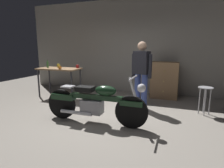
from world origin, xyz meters
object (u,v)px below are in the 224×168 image
at_px(bottle, 48,64).
at_px(shop_stool, 205,93).
at_px(motorcycle, 95,102).
at_px(mug_yellow_tall, 58,66).
at_px(mug_red_diner, 77,66).
at_px(person_standing, 141,72).
at_px(wooden_dresser, 164,80).
at_px(mug_orange_travel, 60,68).

bearing_deg(bottle, shop_stool, -2.52).
distance_m(motorcycle, mug_yellow_tall, 2.76).
relative_size(mug_red_diner, bottle, 0.51).
distance_m(shop_stool, mug_yellow_tall, 4.28).
distance_m(person_standing, wooden_dresser, 1.35).
bearing_deg(bottle, person_standing, -4.54).
height_order(mug_yellow_tall, bottle, bottle).
height_order(motorcycle, mug_orange_travel, motorcycle).
bearing_deg(shop_stool, mug_orange_travel, -179.21).
relative_size(person_standing, wooden_dresser, 1.52).
bearing_deg(mug_yellow_tall, person_standing, -8.47).
xyz_separation_m(person_standing, mug_orange_travel, (-2.40, -0.01, 0.02)).
bearing_deg(person_standing, wooden_dresser, -90.84).
bearing_deg(bottle, mug_red_diner, 12.16).
bearing_deg(wooden_dresser, motorcycle, -114.13).
bearing_deg(mug_red_diner, mug_orange_travel, -124.71).
bearing_deg(mug_orange_travel, person_standing, 0.27).
xyz_separation_m(wooden_dresser, bottle, (-3.50, -0.96, 0.45)).
bearing_deg(motorcycle, mug_yellow_tall, 139.82).
xyz_separation_m(wooden_dresser, mug_yellow_tall, (-3.22, -0.80, 0.41)).
relative_size(wooden_dresser, mug_red_diner, 9.00).
xyz_separation_m(person_standing, mug_yellow_tall, (-2.76, 0.41, 0.03)).
height_order(wooden_dresser, mug_orange_travel, wooden_dresser).
distance_m(shop_stool, mug_orange_travel, 3.91).
bearing_deg(mug_orange_travel, mug_red_diner, 55.29).
xyz_separation_m(motorcycle, shop_stool, (2.14, 1.35, 0.05)).
bearing_deg(mug_red_diner, motorcycle, -51.01).
bearing_deg(motorcycle, bottle, 146.06).
bearing_deg(bottle, wooden_dresser, 15.40).
distance_m(person_standing, bottle, 3.05).
xyz_separation_m(shop_stool, mug_yellow_tall, (-4.24, 0.37, 0.46)).
relative_size(shop_stool, bottle, 2.66).
height_order(shop_stool, wooden_dresser, wooden_dresser).
bearing_deg(wooden_dresser, person_standing, -111.09).
bearing_deg(mug_orange_travel, wooden_dresser, 23.02).
distance_m(wooden_dresser, mug_red_diner, 2.69).
distance_m(motorcycle, bottle, 2.89).
relative_size(wooden_dresser, bottle, 4.56).
height_order(motorcycle, mug_red_diner, mug_red_diner).
distance_m(shop_stool, bottle, 4.55).
relative_size(shop_stool, wooden_dresser, 0.58).
bearing_deg(bottle, mug_orange_travel, -21.63).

